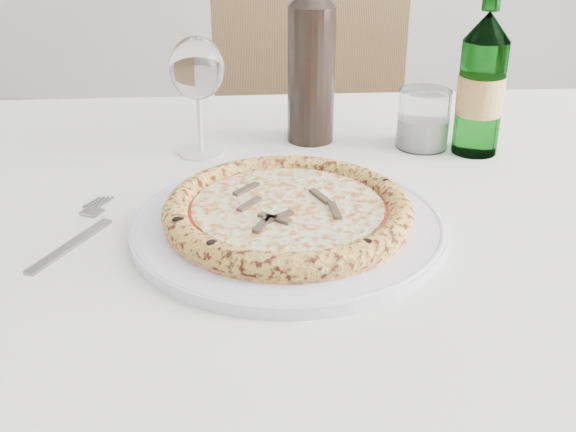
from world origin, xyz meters
The scene contains 9 objects.
dining_table centered at (0.07, 0.19, 0.67)m, with size 1.58×1.03×0.76m.
chair_far centered at (0.06, 0.93, 0.53)m, with size 0.52×0.52×0.93m.
plate centered at (0.07, 0.09, 0.76)m, with size 0.36×0.36×0.02m.
pizza centered at (0.07, 0.09, 0.78)m, with size 0.29×0.29×0.03m.
fork centered at (-0.17, 0.07, 0.76)m, with size 0.06×0.19×0.00m.
wine_glass centered at (-0.07, 0.33, 0.88)m, with size 0.08×0.08×0.17m.
tumbler centered at (0.26, 0.38, 0.79)m, with size 0.08×0.08×0.09m.
beer_bottle centered at (0.33, 0.36, 0.86)m, with size 0.07×0.07×0.25m.
wine_bottle centered at (0.09, 0.40, 0.88)m, with size 0.07×0.07×0.29m.
Camera 1 is at (0.10, -0.64, 1.14)m, focal length 45.00 mm.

